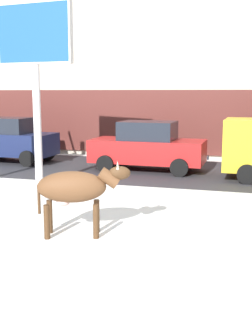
{
  "coord_description": "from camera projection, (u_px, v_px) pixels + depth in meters",
  "views": [
    {
      "loc": [
        2.36,
        -7.3,
        2.91
      ],
      "look_at": [
        -0.56,
        2.64,
        1.1
      ],
      "focal_mm": 46.65,
      "sensor_mm": 36.0,
      "label": 1
    }
  ],
  "objects": [
    {
      "name": "ground_plane",
      "position": [
        115.0,
        252.0,
        8.05
      ],
      "size": [
        120.0,
        120.0,
        0.0
      ],
      "primitive_type": "plane",
      "color": "white"
    },
    {
      "name": "road_strip",
      "position": [
        185.0,
        172.0,
        16.0
      ],
      "size": [
        60.0,
        5.6,
        0.01
      ],
      "primitive_type": "cube",
      "color": "#333338",
      "rests_on": "ground"
    },
    {
      "name": "building_facade",
      "position": [
        208.0,
        16.0,
        20.84
      ],
      "size": [
        44.0,
        6.1,
        13.0
      ],
      "color": "#BCB29E",
      "rests_on": "ground"
    },
    {
      "name": "cow_brown",
      "position": [
        75.0,
        188.0,
        8.8
      ],
      "size": [
        1.93,
        1.0,
        1.54
      ],
      "color": "brown",
      "rests_on": "ground"
    },
    {
      "name": "billboard",
      "position": [
        34.0,
        45.0,
        13.17
      ],
      "size": [
        2.53,
        0.4,
        5.56
      ],
      "color": "silver",
      "rests_on": "ground"
    },
    {
      "name": "car_navy_hatchback",
      "position": [
        12.0,
        140.0,
        18.23
      ],
      "size": [
        3.52,
        1.96,
        1.86
      ],
      "color": "#19234C",
      "rests_on": "ground"
    },
    {
      "name": "car_red_sedan",
      "position": [
        148.0,
        146.0,
        16.26
      ],
      "size": [
        4.22,
        2.02,
        1.84
      ],
      "color": "red",
      "rests_on": "ground"
    },
    {
      "name": "pedestrian_near_billboard",
      "position": [
        9.0,
        134.0,
        21.62
      ],
      "size": [
        0.36,
        0.24,
        1.73
      ],
      "color": "#282833",
      "rests_on": "ground"
    },
    {
      "name": "pedestrian_by_cars",
      "position": [
        9.0,
        133.0,
        21.63
      ],
      "size": [
        0.36,
        0.24,
        1.73
      ],
      "color": "#282833",
      "rests_on": "ground"
    },
    {
      "name": "pedestrian_far_left",
      "position": [
        207.0,
        139.0,
        18.92
      ],
      "size": [
        0.36,
        0.24,
        1.73
      ],
      "color": "#282833",
      "rests_on": "ground"
    }
  ]
}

